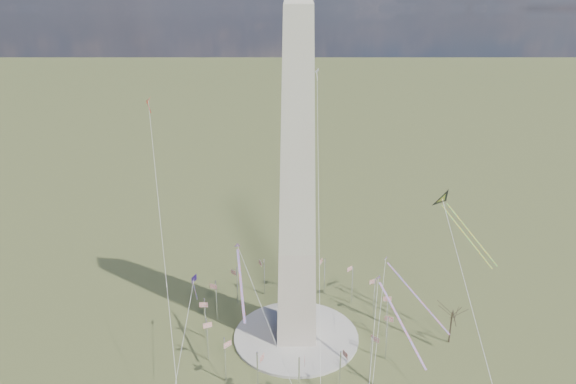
{
  "coord_description": "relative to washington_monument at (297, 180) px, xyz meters",
  "views": [
    {
      "loc": [
        -3.56,
        -125.73,
        89.83
      ],
      "look_at": [
        -2.36,
        0.0,
        44.78
      ],
      "focal_mm": 32.0,
      "sensor_mm": 36.0,
      "label": 1
    }
  ],
  "objects": [
    {
      "name": "tree_near",
      "position": [
        43.6,
        -2.73,
        -37.43
      ],
      "size": [
        8.43,
        8.43,
        14.76
      ],
      "color": "#423428",
      "rests_on": "ground"
    },
    {
      "name": "washington_monument",
      "position": [
        0.0,
        0.0,
        0.0
      ],
      "size": [
        15.56,
        15.56,
        100.0
      ],
      "color": "beige",
      "rests_on": "plaza"
    },
    {
      "name": "kite_delta_black",
      "position": [
        42.59,
        10.39,
        -10.27
      ],
      "size": [
        16.37,
        19.93,
        17.46
      ],
      "rotation": [
        0.0,
        0.0,
        3.76
      ],
      "color": "black",
      "rests_on": "ground"
    },
    {
      "name": "kite_small_red",
      "position": [
        -45.6,
        34.59,
        14.55
      ],
      "size": [
        1.36,
        2.24,
        5.15
      ],
      "rotation": [
        0.0,
        0.0,
        2.75
      ],
      "color": "red",
      "rests_on": "ground"
    },
    {
      "name": "kite_diamond_purple",
      "position": [
        -27.81,
        -2.88,
        -27.95
      ],
      "size": [
        1.83,
        2.75,
        8.34
      ],
      "rotation": [
        0.0,
        0.0,
        2.98
      ],
      "color": "navy",
      "rests_on": "ground"
    },
    {
      "name": "kite_streamer_right",
      "position": [
        32.05,
        4.65,
        -33.24
      ],
      "size": [
        16.82,
        18.13,
        16.05
      ],
      "rotation": [
        0.0,
        0.0,
        3.88
      ],
      "color": "red",
      "rests_on": "ground"
    },
    {
      "name": "flagpole_ring",
      "position": [
        -0.0,
        -0.0,
        -40.68
      ],
      "size": [
        54.4,
        54.4,
        13.0
      ],
      "color": "white",
      "rests_on": "ground"
    },
    {
      "name": "plaza",
      "position": [
        0.0,
        0.0,
        -47.55
      ],
      "size": [
        36.0,
        36.0,
        0.8
      ],
      "primitive_type": "cylinder",
      "color": "#A9A69A",
      "rests_on": "ground"
    },
    {
      "name": "kite_streamer_mid",
      "position": [
        -14.82,
        -8.56,
        -22.14
      ],
      "size": [
        4.13,
        18.77,
        12.94
      ],
      "rotation": [
        0.0,
        0.0,
        3.3
      ],
      "color": "red",
      "rests_on": "ground"
    },
    {
      "name": "kite_streamer_left",
      "position": [
        23.74,
        -16.42,
        -28.08
      ],
      "size": [
        9.9,
        19.91,
        14.61
      ],
      "rotation": [
        0.0,
        0.0,
        3.56
      ],
      "color": "red",
      "rests_on": "ground"
    },
    {
      "name": "kite_small_white",
      "position": [
        7.68,
        46.28,
        22.22
      ],
      "size": [
        1.05,
        1.7,
        4.1
      ],
      "rotation": [
        0.0,
        0.0,
        2.84
      ],
      "color": "white",
      "rests_on": "ground"
    },
    {
      "name": "ground",
      "position": [
        0.0,
        0.0,
        -47.95
      ],
      "size": [
        2000.0,
        2000.0,
        0.0
      ],
      "primitive_type": "plane",
      "color": "#4A5128",
      "rests_on": "ground"
    }
  ]
}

